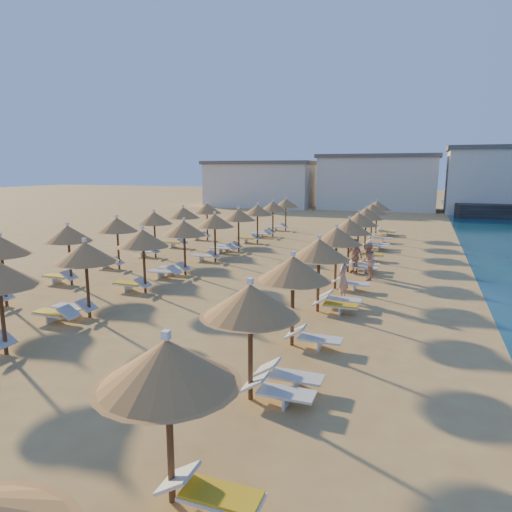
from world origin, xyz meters
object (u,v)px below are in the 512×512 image
at_px(parasol_row_west, 184,229).
at_px(beachgoer_a, 343,278).
at_px(parasol_row_east, 337,237).
at_px(beachgoer_b, 367,261).
at_px(beachgoer_c, 355,256).

xyz_separation_m(parasol_row_west, beachgoer_a, (8.42, -1.74, -1.47)).
xyz_separation_m(parasol_row_east, beachgoer_a, (0.62, -1.74, -1.47)).
xyz_separation_m(beachgoer_b, beachgoer_c, (-0.81, 1.27, -0.02)).
bearing_deg(beachgoer_b, parasol_row_east, -34.00).
distance_m(parasol_row_east, beachgoer_a, 2.36).
xyz_separation_m(beachgoer_a, beachgoer_b, (0.55, 3.99, -0.01)).
distance_m(beachgoer_b, beachgoer_c, 1.51).
xyz_separation_m(parasol_row_west, beachgoer_c, (8.16, 3.52, -1.50)).
bearing_deg(beachgoer_b, beachgoer_a, -14.29).
relative_size(beachgoer_a, beachgoer_b, 1.01).
bearing_deg(beachgoer_a, parasol_row_east, -152.85).
distance_m(parasol_row_west, beachgoer_b, 9.36).
relative_size(parasol_row_east, beachgoer_c, 21.23).
bearing_deg(beachgoer_a, parasol_row_west, -94.17).
xyz_separation_m(parasol_row_east, parasol_row_west, (-7.80, 0.00, 0.00)).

